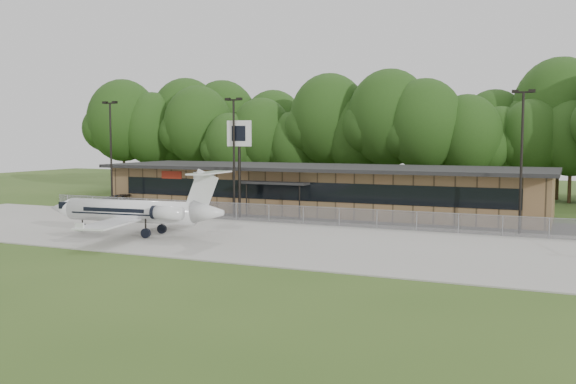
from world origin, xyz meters
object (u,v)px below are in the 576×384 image
at_px(business_jet, 138,212).
at_px(suv, 127,202).
at_px(terminal, 320,188).
at_px(pole_sign, 239,144).

relative_size(business_jet, suv, 2.71).
xyz_separation_m(terminal, pole_sign, (-4.64, -7.14, 4.20)).
relative_size(terminal, business_jet, 2.92).
height_order(business_jet, suv, business_jet).
height_order(business_jet, pole_sign, pole_sign).
distance_m(suv, pole_sign, 14.42).
distance_m(terminal, business_jet, 19.94).
relative_size(terminal, pole_sign, 4.92).
height_order(suv, pole_sign, pole_sign).
height_order(terminal, business_jet, business_jet).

